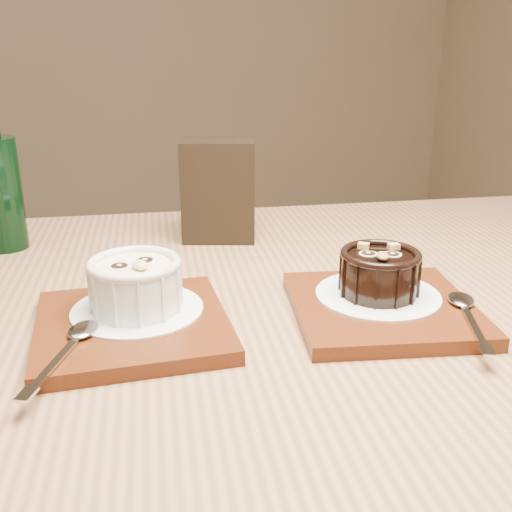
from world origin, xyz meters
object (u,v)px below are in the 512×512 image
(green_bottle, at_px, (0,189))
(condiment_stand, at_px, (219,191))
(table, at_px, (266,384))
(ramekin_dark, at_px, (380,271))
(tray_right, at_px, (382,308))
(tray_left, at_px, (133,326))
(ramekin_white, at_px, (135,282))

(green_bottle, bearing_deg, condiment_stand, -7.29)
(table, xyz_separation_m, ramekin_dark, (0.11, -0.03, 0.13))
(table, distance_m, tray_right, 0.15)
(tray_left, xyz_separation_m, condiment_stand, (0.14, 0.26, 0.06))
(ramekin_white, bearing_deg, condiment_stand, 40.01)
(condiment_stand, bearing_deg, ramekin_dark, -67.55)
(condiment_stand, distance_m, green_bottle, 0.29)
(ramekin_white, relative_size, ramekin_dark, 1.09)
(table, relative_size, tray_left, 7.04)
(tray_right, xyz_separation_m, condiment_stand, (-0.11, 0.29, 0.06))
(ramekin_white, distance_m, ramekin_dark, 0.25)
(table, height_order, tray_left, tray_left)
(table, relative_size, green_bottle, 6.04)
(table, height_order, green_bottle, green_bottle)
(tray_right, bearing_deg, table, 158.62)
(ramekin_white, height_order, tray_right, ramekin_white)
(ramekin_dark, relative_size, green_bottle, 0.40)
(tray_left, distance_m, ramekin_white, 0.04)
(green_bottle, bearing_deg, ramekin_white, -61.44)
(green_bottle, bearing_deg, tray_left, -63.97)
(ramekin_white, bearing_deg, ramekin_dark, -27.86)
(tray_right, xyz_separation_m, green_bottle, (-0.40, 0.33, 0.07))
(tray_left, relative_size, ramekin_white, 1.98)
(tray_left, xyz_separation_m, tray_right, (0.25, -0.03, 0.00))
(tray_left, bearing_deg, ramekin_white, 69.74)
(table, relative_size, ramekin_white, 13.96)
(tray_right, height_order, green_bottle, green_bottle)
(ramekin_dark, bearing_deg, tray_left, -163.56)
(tray_right, bearing_deg, ramekin_white, 169.57)
(table, height_order, tray_right, tray_right)
(condiment_stand, relative_size, green_bottle, 0.67)
(tray_right, distance_m, green_bottle, 0.52)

